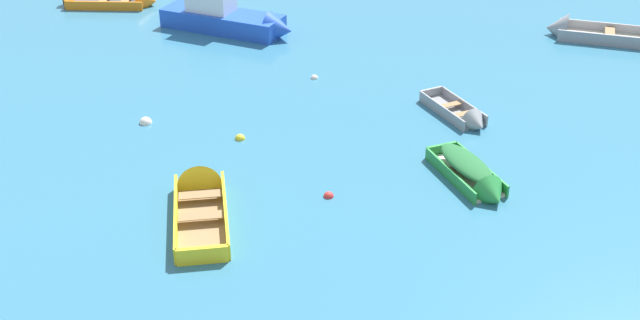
{
  "coord_description": "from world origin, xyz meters",
  "views": [
    {
      "loc": [
        4.91,
        0.23,
        12.99
      ],
      "look_at": [
        0.0,
        22.3,
        0.15
      ],
      "focal_mm": 45.4,
      "sensor_mm": 36.0,
      "label": 1
    }
  ],
  "objects_px": {
    "motor_launch_blue_outer_left": "(230,17)",
    "rowboat_grey_back_row_right": "(465,117)",
    "mooring_buoy_far_field": "(146,123)",
    "mooring_buoy_outer_edge": "(240,139)",
    "rowboat_grey_near_camera": "(577,32)",
    "mooring_buoy_midfield": "(314,78)",
    "rowboat_green_far_back": "(475,177)",
    "rowboat_orange_cluster_outer": "(130,1)",
    "rowboat_yellow_cluster_inner": "(200,195)",
    "mooring_buoy_between_boats_left": "(329,197)"
  },
  "relations": [
    {
      "from": "rowboat_orange_cluster_outer",
      "to": "mooring_buoy_midfield",
      "type": "relative_size",
      "value": 16.02
    },
    {
      "from": "rowboat_grey_back_row_right",
      "to": "rowboat_yellow_cluster_inner",
      "type": "xyz_separation_m",
      "value": [
        -7.36,
        -6.99,
        0.05
      ]
    },
    {
      "from": "rowboat_grey_near_camera",
      "to": "mooring_buoy_midfield",
      "type": "relative_size",
      "value": 16.02
    },
    {
      "from": "rowboat_grey_back_row_right",
      "to": "mooring_buoy_far_field",
      "type": "xyz_separation_m",
      "value": [
        -11.02,
        -2.54,
        -0.18
      ]
    },
    {
      "from": "rowboat_grey_back_row_right",
      "to": "mooring_buoy_far_field",
      "type": "height_order",
      "value": "rowboat_grey_back_row_right"
    },
    {
      "from": "mooring_buoy_far_field",
      "to": "rowboat_grey_near_camera",
      "type": "bearing_deg",
      "value": 38.25
    },
    {
      "from": "mooring_buoy_between_boats_left",
      "to": "rowboat_yellow_cluster_inner",
      "type": "bearing_deg",
      "value": -163.77
    },
    {
      "from": "rowboat_grey_back_row_right",
      "to": "rowboat_grey_near_camera",
      "type": "bearing_deg",
      "value": 65.72
    },
    {
      "from": "rowboat_grey_near_camera",
      "to": "mooring_buoy_midfield",
      "type": "bearing_deg",
      "value": -146.07
    },
    {
      "from": "rowboat_grey_near_camera",
      "to": "rowboat_orange_cluster_outer",
      "type": "bearing_deg",
      "value": -179.1
    },
    {
      "from": "rowboat_grey_back_row_right",
      "to": "rowboat_green_far_back",
      "type": "bearing_deg",
      "value": -82.55
    },
    {
      "from": "rowboat_grey_back_row_right",
      "to": "rowboat_orange_cluster_outer",
      "type": "relative_size",
      "value": 0.67
    },
    {
      "from": "mooring_buoy_midfield",
      "to": "rowboat_green_far_back",
      "type": "bearing_deg",
      "value": -46.15
    },
    {
      "from": "mooring_buoy_far_field",
      "to": "rowboat_grey_back_row_right",
      "type": "bearing_deg",
      "value": 12.99
    },
    {
      "from": "rowboat_grey_back_row_right",
      "to": "rowboat_orange_cluster_outer",
      "type": "distance_m",
      "value": 19.19
    },
    {
      "from": "rowboat_grey_near_camera",
      "to": "mooring_buoy_far_field",
      "type": "bearing_deg",
      "value": -141.75
    },
    {
      "from": "rowboat_green_far_back",
      "to": "rowboat_yellow_cluster_inner",
      "type": "distance_m",
      "value": 8.36
    },
    {
      "from": "rowboat_grey_back_row_right",
      "to": "rowboat_grey_near_camera",
      "type": "xyz_separation_m",
      "value": [
        4.3,
        9.54,
        0.06
      ]
    },
    {
      "from": "mooring_buoy_far_field",
      "to": "mooring_buoy_outer_edge",
      "type": "bearing_deg",
      "value": -6.58
    },
    {
      "from": "rowboat_green_far_back",
      "to": "rowboat_grey_near_camera",
      "type": "distance_m",
      "value": 14.37
    },
    {
      "from": "rowboat_green_far_back",
      "to": "rowboat_grey_near_camera",
      "type": "height_order",
      "value": "rowboat_grey_near_camera"
    },
    {
      "from": "mooring_buoy_outer_edge",
      "to": "mooring_buoy_midfield",
      "type": "relative_size",
      "value": 1.2
    },
    {
      "from": "mooring_buoy_far_field",
      "to": "rowboat_orange_cluster_outer",
      "type": "bearing_deg",
      "value": 116.31
    },
    {
      "from": "rowboat_grey_back_row_right",
      "to": "mooring_buoy_far_field",
      "type": "distance_m",
      "value": 11.32
    },
    {
      "from": "rowboat_orange_cluster_outer",
      "to": "rowboat_yellow_cluster_inner",
      "type": "distance_m",
      "value": 18.76
    },
    {
      "from": "motor_launch_blue_outer_left",
      "to": "rowboat_green_far_back",
      "type": "height_order",
      "value": "motor_launch_blue_outer_left"
    },
    {
      "from": "mooring_buoy_between_boats_left",
      "to": "mooring_buoy_far_field",
      "type": "distance_m",
      "value": 8.08
    },
    {
      "from": "motor_launch_blue_outer_left",
      "to": "rowboat_grey_back_row_right",
      "type": "distance_m",
      "value": 12.93
    },
    {
      "from": "mooring_buoy_outer_edge",
      "to": "rowboat_grey_near_camera",
      "type": "bearing_deg",
      "value": 46.89
    },
    {
      "from": "rowboat_grey_back_row_right",
      "to": "rowboat_green_far_back",
      "type": "relative_size",
      "value": 0.89
    },
    {
      "from": "mooring_buoy_outer_edge",
      "to": "mooring_buoy_far_field",
      "type": "xyz_separation_m",
      "value": [
        -3.62,
        0.42,
        0.0
      ]
    },
    {
      "from": "mooring_buoy_midfield",
      "to": "mooring_buoy_between_boats_left",
      "type": "relative_size",
      "value": 0.93
    },
    {
      "from": "motor_launch_blue_outer_left",
      "to": "rowboat_grey_back_row_right",
      "type": "height_order",
      "value": "motor_launch_blue_outer_left"
    },
    {
      "from": "mooring_buoy_far_field",
      "to": "rowboat_green_far_back",
      "type": "bearing_deg",
      "value": -8.79
    },
    {
      "from": "rowboat_grey_back_row_right",
      "to": "mooring_buoy_outer_edge",
      "type": "distance_m",
      "value": 7.97
    },
    {
      "from": "rowboat_orange_cluster_outer",
      "to": "mooring_buoy_midfield",
      "type": "bearing_deg",
      "value": -31.66
    },
    {
      "from": "motor_launch_blue_outer_left",
      "to": "rowboat_orange_cluster_outer",
      "type": "distance_m",
      "value": 6.35
    },
    {
      "from": "rowboat_yellow_cluster_inner",
      "to": "mooring_buoy_between_boats_left",
      "type": "xyz_separation_m",
      "value": [
        3.68,
        1.07,
        -0.23
      ]
    },
    {
      "from": "rowboat_grey_back_row_right",
      "to": "rowboat_yellow_cluster_inner",
      "type": "relative_size",
      "value": 0.66
    },
    {
      "from": "rowboat_orange_cluster_outer",
      "to": "rowboat_yellow_cluster_inner",
      "type": "bearing_deg",
      "value": -59.68
    },
    {
      "from": "mooring_buoy_midfield",
      "to": "mooring_buoy_far_field",
      "type": "distance_m",
      "value": 7.12
    },
    {
      "from": "rowboat_green_far_back",
      "to": "rowboat_yellow_cluster_inner",
      "type": "bearing_deg",
      "value": -161.5
    },
    {
      "from": "rowboat_yellow_cluster_inner",
      "to": "mooring_buoy_outer_edge",
      "type": "height_order",
      "value": "rowboat_yellow_cluster_inner"
    },
    {
      "from": "rowboat_yellow_cluster_inner",
      "to": "mooring_buoy_far_field",
      "type": "height_order",
      "value": "rowboat_yellow_cluster_inner"
    },
    {
      "from": "mooring_buoy_midfield",
      "to": "mooring_buoy_far_field",
      "type": "height_order",
      "value": "mooring_buoy_far_field"
    },
    {
      "from": "rowboat_grey_back_row_right",
      "to": "rowboat_orange_cluster_outer",
      "type": "height_order",
      "value": "rowboat_orange_cluster_outer"
    },
    {
      "from": "rowboat_green_far_back",
      "to": "mooring_buoy_midfield",
      "type": "relative_size",
      "value": 12.1
    },
    {
      "from": "rowboat_yellow_cluster_inner",
      "to": "rowboat_grey_near_camera",
      "type": "xyz_separation_m",
      "value": [
        11.67,
        16.53,
        0.01
      ]
    },
    {
      "from": "rowboat_orange_cluster_outer",
      "to": "rowboat_yellow_cluster_inner",
      "type": "relative_size",
      "value": 0.99
    },
    {
      "from": "rowboat_green_far_back",
      "to": "rowboat_grey_near_camera",
      "type": "relative_size",
      "value": 0.76
    }
  ]
}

